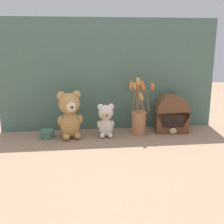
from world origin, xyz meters
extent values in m
plane|color=#8E7056|center=(0.00, 0.00, 0.00)|extent=(4.00, 4.00, 0.00)
cube|color=#4C6B5B|center=(0.00, 0.17, 0.33)|extent=(1.29, 0.02, 0.66)
ellipsoid|color=tan|center=(-0.23, 0.02, 0.08)|extent=(0.13, 0.11, 0.15)
sphere|color=tan|center=(-0.23, 0.02, 0.20)|extent=(0.12, 0.12, 0.12)
sphere|color=beige|center=(-0.23, -0.03, 0.19)|extent=(0.06, 0.06, 0.06)
sphere|color=black|center=(-0.22, -0.05, 0.19)|extent=(0.02, 0.02, 0.02)
sphere|color=tan|center=(-0.19, 0.03, 0.24)|extent=(0.05, 0.05, 0.05)
sphere|color=tan|center=(-0.28, 0.01, 0.24)|extent=(0.05, 0.05, 0.05)
ellipsoid|color=tan|center=(-0.18, 0.02, 0.10)|extent=(0.04, 0.06, 0.07)
ellipsoid|color=tan|center=(-0.28, 0.00, 0.10)|extent=(0.04, 0.06, 0.07)
ellipsoid|color=tan|center=(-0.20, -0.01, 0.02)|extent=(0.05, 0.07, 0.04)
ellipsoid|color=tan|center=(-0.26, -0.02, 0.02)|extent=(0.05, 0.07, 0.04)
ellipsoid|color=beige|center=(-0.04, 0.01, 0.06)|extent=(0.08, 0.07, 0.11)
sphere|color=beige|center=(-0.04, 0.01, 0.14)|extent=(0.08, 0.08, 0.08)
sphere|color=#D1B289|center=(-0.04, -0.02, 0.14)|extent=(0.04, 0.04, 0.04)
sphere|color=black|center=(-0.04, -0.04, 0.14)|extent=(0.01, 0.01, 0.01)
sphere|color=beige|center=(-0.01, 0.01, 0.17)|extent=(0.03, 0.03, 0.03)
sphere|color=beige|center=(-0.07, 0.01, 0.17)|extent=(0.03, 0.03, 0.03)
ellipsoid|color=beige|center=(0.00, 0.01, 0.07)|extent=(0.02, 0.04, 0.05)
ellipsoid|color=beige|center=(-0.07, 0.01, 0.07)|extent=(0.02, 0.04, 0.05)
ellipsoid|color=beige|center=(-0.01, -0.01, 0.01)|extent=(0.03, 0.04, 0.03)
ellipsoid|color=beige|center=(-0.06, -0.01, 0.01)|extent=(0.03, 0.04, 0.03)
cylinder|color=#AD7047|center=(0.16, 0.04, 0.07)|extent=(0.08, 0.08, 0.13)
torus|color=#AD7047|center=(0.16, 0.04, 0.13)|extent=(0.09, 0.09, 0.01)
cylinder|color=olive|center=(0.16, 0.07, 0.20)|extent=(0.04, 0.01, 0.14)
ellipsoid|color=#C65B28|center=(0.16, 0.08, 0.27)|extent=(0.04, 0.03, 0.06)
cylinder|color=olive|center=(0.19, 0.00, 0.21)|extent=(0.05, 0.05, 0.15)
ellipsoid|color=#C65B28|center=(0.22, -0.02, 0.28)|extent=(0.04, 0.04, 0.05)
cylinder|color=olive|center=(0.16, 0.06, 0.21)|extent=(0.01, 0.01, 0.16)
ellipsoid|color=#C65B28|center=(0.16, 0.06, 0.30)|extent=(0.03, 0.02, 0.06)
cylinder|color=olive|center=(0.13, 0.05, 0.21)|extent=(0.02, 0.04, 0.15)
ellipsoid|color=orange|center=(0.11, 0.06, 0.28)|extent=(0.03, 0.04, 0.06)
cylinder|color=olive|center=(0.16, 0.00, 0.18)|extent=(0.04, 0.01, 0.10)
ellipsoid|color=tan|center=(0.16, -0.01, 0.23)|extent=(0.04, 0.02, 0.05)
cylinder|color=olive|center=(0.16, 0.08, 0.19)|extent=(0.06, 0.01, 0.12)
ellipsoid|color=orange|center=(0.17, 0.11, 0.25)|extent=(0.04, 0.02, 0.05)
cylinder|color=olive|center=(0.16, -0.01, 0.21)|extent=(0.05, 0.01, 0.16)
ellipsoid|color=#C65B28|center=(0.16, -0.03, 0.29)|extent=(0.04, 0.02, 0.06)
cylinder|color=olive|center=(0.13, 0.01, 0.21)|extent=(0.03, 0.03, 0.15)
ellipsoid|color=tan|center=(0.12, 0.00, 0.29)|extent=(0.04, 0.03, 0.04)
cylinder|color=olive|center=(0.15, 0.02, 0.22)|extent=(0.01, 0.01, 0.18)
ellipsoid|color=gold|center=(0.14, 0.01, 0.31)|extent=(0.03, 0.03, 0.05)
cube|color=brown|center=(0.36, 0.07, 0.06)|extent=(0.20, 0.15, 0.13)
cylinder|color=brown|center=(0.36, 0.07, 0.13)|extent=(0.20, 0.15, 0.19)
cube|color=black|center=(0.35, 0.00, 0.08)|extent=(0.12, 0.02, 0.07)
cylinder|color=#D6BC7A|center=(0.35, 0.00, 0.02)|extent=(0.04, 0.01, 0.04)
cylinder|color=#47705B|center=(-0.36, 0.03, 0.02)|extent=(0.08, 0.08, 0.04)
cylinder|color=#47705B|center=(-0.36, 0.03, 0.04)|extent=(0.08, 0.08, 0.01)
camera|label=1|loc=(-0.18, -1.49, 0.52)|focal=45.00mm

